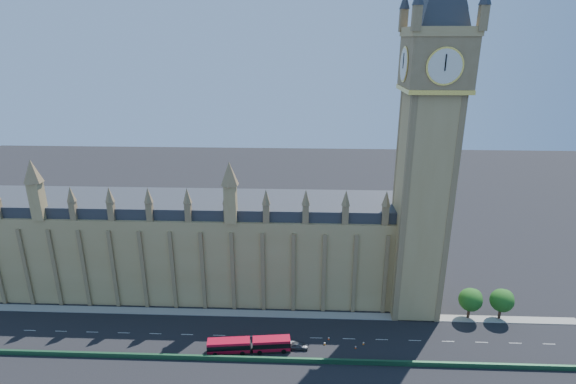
{
  "coord_description": "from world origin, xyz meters",
  "views": [
    {
      "loc": [
        8.92,
        -92.62,
        69.65
      ],
      "look_at": [
        4.66,
        10.0,
        34.35
      ],
      "focal_mm": 28.0,
      "sensor_mm": 36.0,
      "label": 1
    }
  ],
  "objects_px": {
    "red_bus": "(249,345)",
    "car_grey": "(298,346)",
    "car_white": "(293,344)",
    "car_silver": "(274,345)"
  },
  "relations": [
    {
      "from": "car_silver",
      "to": "car_white",
      "type": "bearing_deg",
      "value": -82.51
    },
    {
      "from": "car_grey",
      "to": "car_silver",
      "type": "relative_size",
      "value": 1.15
    },
    {
      "from": "car_grey",
      "to": "car_white",
      "type": "relative_size",
      "value": 1.17
    },
    {
      "from": "car_grey",
      "to": "car_silver",
      "type": "xyz_separation_m",
      "value": [
        -5.67,
        0.04,
        -0.13
      ]
    },
    {
      "from": "red_bus",
      "to": "car_grey",
      "type": "distance_m",
      "value": 11.63
    },
    {
      "from": "car_white",
      "to": "car_silver",
      "type": "bearing_deg",
      "value": 101.26
    },
    {
      "from": "car_silver",
      "to": "car_white",
      "type": "relative_size",
      "value": 1.02
    },
    {
      "from": "red_bus",
      "to": "car_grey",
      "type": "height_order",
      "value": "red_bus"
    },
    {
      "from": "red_bus",
      "to": "car_silver",
      "type": "height_order",
      "value": "red_bus"
    },
    {
      "from": "car_silver",
      "to": "red_bus",
      "type": "bearing_deg",
      "value": 101.65
    }
  ]
}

